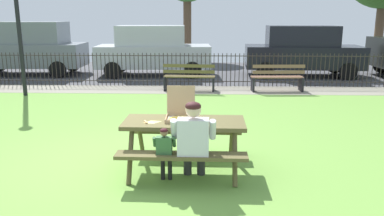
# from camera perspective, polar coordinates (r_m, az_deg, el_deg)

# --- Properties ---
(ground) EXTENTS (28.00, 10.95, 0.02)m
(ground) POSITION_cam_1_polar(r_m,az_deg,el_deg) (7.84, -9.03, -3.82)
(ground) COLOR #6FA242
(cobblestone_walkway) EXTENTS (28.00, 1.40, 0.01)m
(cobblestone_walkway) POSITION_cam_1_polar(r_m,az_deg,el_deg) (12.43, -4.84, 2.70)
(cobblestone_walkway) COLOR gray
(street_asphalt) EXTENTS (28.00, 6.91, 0.01)m
(street_asphalt) POSITION_cam_1_polar(r_m,az_deg,el_deg) (16.51, -3.11, 5.35)
(street_asphalt) COLOR #424247
(picnic_table_foreground) EXTENTS (1.81, 1.50, 0.79)m
(picnic_table_foreground) POSITION_cam_1_polar(r_m,az_deg,el_deg) (5.80, -1.17, -3.54)
(picnic_table_foreground) COLOR brown
(picnic_table_foreground) RESTS_ON ground
(pizza_box_open) EXTENTS (0.43, 0.46, 0.48)m
(pizza_box_open) POSITION_cam_1_polar(r_m,az_deg,el_deg) (5.83, -1.71, -0.76)
(pizza_box_open) COLOR tan
(pizza_box_open) RESTS_ON picnic_table_foreground
(pizza_slice_on_table) EXTENTS (0.25, 0.20, 0.02)m
(pizza_slice_on_table) POSITION_cam_1_polar(r_m,az_deg,el_deg) (5.70, -6.06, -2.02)
(pizza_slice_on_table) COLOR #F2DC77
(pizza_slice_on_table) RESTS_ON picnic_table_foreground
(adult_at_table) EXTENTS (0.61, 0.59, 1.19)m
(adult_at_table) POSITION_cam_1_polar(r_m,az_deg,el_deg) (5.29, 0.21, -4.52)
(adult_at_table) COLOR #2F2F2F
(adult_at_table) RESTS_ON ground
(child_at_table) EXTENTS (0.31, 0.30, 0.82)m
(child_at_table) POSITION_cam_1_polar(r_m,az_deg,el_deg) (5.35, -4.03, -6.12)
(child_at_table) COLOR black
(child_at_table) RESTS_ON ground
(iron_fence_streetside) EXTENTS (23.26, 0.03, 1.10)m
(iron_fence_streetside) POSITION_cam_1_polar(r_m,az_deg,el_deg) (13.02, -4.52, 5.71)
(iron_fence_streetside) COLOR #2D2823
(iron_fence_streetside) RESTS_ON ground
(park_bench_center) EXTENTS (1.62, 0.56, 0.85)m
(park_bench_center) POSITION_cam_1_polar(r_m,az_deg,el_deg) (12.14, -0.41, 4.50)
(park_bench_center) COLOR brown
(park_bench_center) RESTS_ON ground
(park_bench_right) EXTENTS (1.62, 0.54, 0.85)m
(park_bench_right) POSITION_cam_1_polar(r_m,az_deg,el_deg) (12.33, 12.47, 4.32)
(park_bench_right) COLOR brown
(park_bench_right) RESTS_ON ground
(lamp_post_walkway) EXTENTS (0.28, 0.28, 4.45)m
(lamp_post_walkway) POSITION_cam_1_polar(r_m,az_deg,el_deg) (12.30, -24.49, 14.07)
(lamp_post_walkway) COLOR black
(lamp_post_walkway) RESTS_ON ground
(parked_car_left) EXTENTS (4.66, 2.08, 2.08)m
(parked_car_left) POSITION_cam_1_polar(r_m,az_deg,el_deg) (16.89, -23.41, 8.24)
(parked_car_left) COLOR slate
(parked_car_left) RESTS_ON ground
(parked_car_center) EXTENTS (4.50, 2.12, 1.94)m
(parked_car_center) POSITION_cam_1_polar(r_m,az_deg,el_deg) (15.42, -5.74, 8.53)
(parked_car_center) COLOR #B9BEC4
(parked_car_center) RESTS_ON ground
(parked_car_right) EXTENTS (4.49, 2.09, 1.94)m
(parked_car_right) POSITION_cam_1_polar(r_m,az_deg,el_deg) (15.72, 15.98, 8.18)
(parked_car_right) COLOR black
(parked_car_right) RESTS_ON ground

